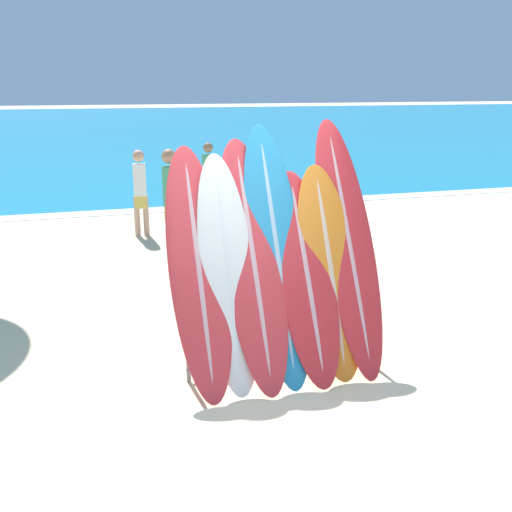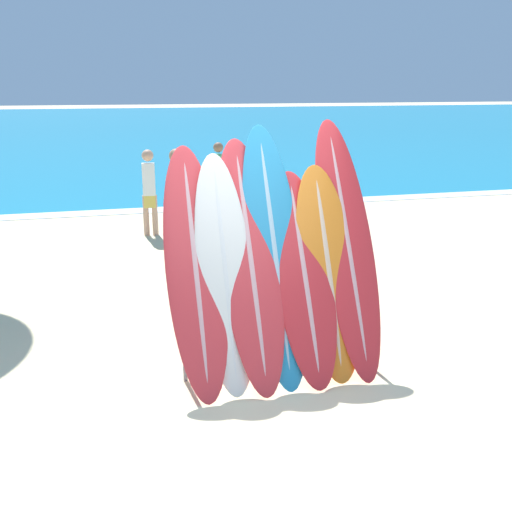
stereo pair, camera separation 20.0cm
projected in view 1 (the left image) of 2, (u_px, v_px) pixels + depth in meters
name	position (u px, v px, depth m)	size (l,w,h in m)	color
ground_plane	(272.00, 392.00, 5.43)	(160.00, 160.00, 0.00)	beige
ocean_water	(98.00, 126.00, 40.22)	(120.00, 60.00, 0.01)	teal
surfboard_rack	(280.00, 323.00, 5.74)	(1.83, 0.04, 0.92)	slate
surfboard_slot_0	(198.00, 269.00, 5.44)	(0.55, 1.24, 2.15)	red
surfboard_slot_1	(228.00, 272.00, 5.49)	(0.52, 1.07, 2.08)	silver
surfboard_slot_2	(253.00, 262.00, 5.58)	(0.57, 1.33, 2.20)	red
surfboard_slot_3	(277.00, 252.00, 5.66)	(0.55, 1.26, 2.33)	teal
surfboard_slot_4	(306.00, 276.00, 5.68)	(0.57, 1.14, 1.89)	red
surfboard_slot_5	(330.00, 270.00, 5.76)	(0.59, 0.99, 1.94)	orange
surfboard_slot_6	(348.00, 244.00, 5.87)	(0.53, 1.35, 2.37)	red
person_near_water	(209.00, 177.00, 12.45)	(0.26, 0.26, 1.54)	#846047
person_mid_beach	(170.00, 198.00, 9.60)	(0.26, 0.29, 1.72)	#A87A5B
person_far_left	(140.00, 190.00, 10.80)	(0.26, 0.21, 1.57)	tan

